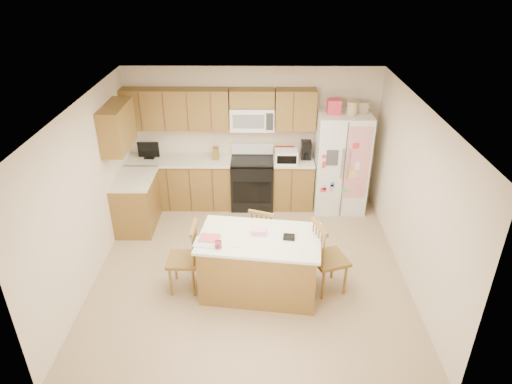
{
  "coord_description": "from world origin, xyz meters",
  "views": [
    {
      "loc": [
        0.14,
        -5.53,
        4.22
      ],
      "look_at": [
        0.08,
        0.35,
        1.1
      ],
      "focal_mm": 32.0,
      "sensor_mm": 36.0,
      "label": 1
    }
  ],
  "objects_px": {
    "windsor_chair_left": "(185,259)",
    "refrigerator": "(341,161)",
    "stove": "(252,182)",
    "island": "(259,264)",
    "windsor_chair_back": "(264,236)",
    "windsor_chair_right": "(327,259)"
  },
  "relations": [
    {
      "from": "stove",
      "to": "windsor_chair_back",
      "type": "relative_size",
      "value": 1.19
    },
    {
      "from": "stove",
      "to": "windsor_chair_back",
      "type": "height_order",
      "value": "stove"
    },
    {
      "from": "stove",
      "to": "windsor_chair_right",
      "type": "distance_m",
      "value": 2.63
    },
    {
      "from": "stove",
      "to": "refrigerator",
      "type": "height_order",
      "value": "refrigerator"
    },
    {
      "from": "refrigerator",
      "to": "windsor_chair_left",
      "type": "height_order",
      "value": "refrigerator"
    },
    {
      "from": "refrigerator",
      "to": "island",
      "type": "xyz_separation_m",
      "value": [
        -1.43,
        -2.38,
        -0.48
      ]
    },
    {
      "from": "refrigerator",
      "to": "windsor_chair_right",
      "type": "relative_size",
      "value": 1.88
    },
    {
      "from": "stove",
      "to": "island",
      "type": "height_order",
      "value": "stove"
    },
    {
      "from": "island",
      "to": "windsor_chair_right",
      "type": "height_order",
      "value": "windsor_chair_right"
    },
    {
      "from": "island",
      "to": "windsor_chair_back",
      "type": "bearing_deg",
      "value": 83.86
    },
    {
      "from": "windsor_chair_back",
      "to": "windsor_chair_right",
      "type": "bearing_deg",
      "value": -36.63
    },
    {
      "from": "windsor_chair_left",
      "to": "windsor_chair_right",
      "type": "bearing_deg",
      "value": -0.26
    },
    {
      "from": "windsor_chair_left",
      "to": "windsor_chair_right",
      "type": "height_order",
      "value": "windsor_chair_right"
    },
    {
      "from": "stove",
      "to": "windsor_chair_back",
      "type": "distance_m",
      "value": 1.78
    },
    {
      "from": "windsor_chair_back",
      "to": "stove",
      "type": "bearing_deg",
      "value": 96.78
    },
    {
      "from": "refrigerator",
      "to": "windsor_chair_right",
      "type": "height_order",
      "value": "refrigerator"
    },
    {
      "from": "windsor_chair_left",
      "to": "windsor_chair_back",
      "type": "height_order",
      "value": "windsor_chair_left"
    },
    {
      "from": "stove",
      "to": "island",
      "type": "relative_size",
      "value": 0.66
    },
    {
      "from": "windsor_chair_left",
      "to": "refrigerator",
      "type": "bearing_deg",
      "value": 43.53
    },
    {
      "from": "windsor_chair_left",
      "to": "windsor_chair_back",
      "type": "distance_m",
      "value": 1.26
    },
    {
      "from": "refrigerator",
      "to": "windsor_chair_back",
      "type": "distance_m",
      "value": 2.23
    },
    {
      "from": "stove",
      "to": "windsor_chair_back",
      "type": "xyz_separation_m",
      "value": [
        0.21,
        -1.77,
        -0.03
      ]
    }
  ]
}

